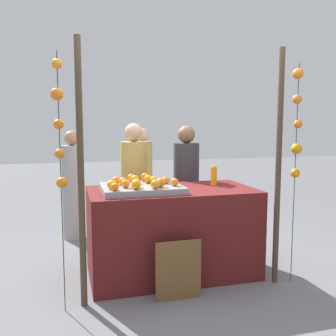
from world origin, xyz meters
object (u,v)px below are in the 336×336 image
object	(u,v)px
orange_0	(125,184)
juice_bottle	(214,176)
vendor_left	(134,195)
chalkboard_sign	(178,271)
vendor_right	(186,194)
stall_counter	(172,232)
orange_1	(160,183)

from	to	relation	value
orange_0	juice_bottle	distance (m)	1.04
orange_0	vendor_left	bearing A→B (deg)	74.06
vendor_left	orange_0	bearing A→B (deg)	-105.94
chalkboard_sign	juice_bottle	bearing A→B (deg)	48.84
vendor_right	chalkboard_sign	bearing A→B (deg)	-111.04
orange_0	chalkboard_sign	distance (m)	0.94
stall_counter	chalkboard_sign	bearing A→B (deg)	-100.43
orange_0	juice_bottle	xyz separation A→B (m)	(1.01, 0.26, 0.00)
orange_1	orange_0	bearing A→B (deg)	170.03
stall_counter	vendor_right	xyz separation A→B (m)	(0.36, 0.63, 0.27)
chalkboard_sign	vendor_left	size ratio (longest dim) A/B	0.35
orange_1	vendor_right	xyz separation A→B (m)	(0.53, 0.83, -0.28)
stall_counter	juice_bottle	size ratio (longest dim) A/B	7.67
vendor_right	stall_counter	bearing A→B (deg)	-119.86
orange_1	vendor_left	world-z (taller)	vendor_left
chalkboard_sign	orange_1	bearing A→B (deg)	99.50
orange_1	juice_bottle	world-z (taller)	juice_bottle
stall_counter	vendor_left	distance (m)	0.75
stall_counter	chalkboard_sign	size ratio (longest dim) A/B	3.06
orange_0	chalkboard_sign	bearing A→B (deg)	-48.36
stall_counter	orange_1	world-z (taller)	orange_1
orange_1	chalkboard_sign	distance (m)	0.83
juice_bottle	vendor_left	bearing A→B (deg)	145.60
stall_counter	juice_bottle	world-z (taller)	juice_bottle
juice_bottle	chalkboard_sign	xyz separation A→B (m)	(-0.61, -0.70, -0.74)
orange_1	juice_bottle	distance (m)	0.75
juice_bottle	vendor_right	xyz separation A→B (m)	(-0.14, 0.52, -0.28)
juice_bottle	chalkboard_sign	size ratio (longest dim) A/B	0.40
orange_1	chalkboard_sign	world-z (taller)	orange_1
chalkboard_sign	stall_counter	bearing A→B (deg)	79.57
orange_0	vendor_left	distance (m)	0.87
orange_1	juice_bottle	xyz separation A→B (m)	(0.68, 0.32, -0.00)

